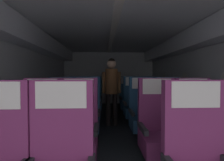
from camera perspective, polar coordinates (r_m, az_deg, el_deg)
name	(u,v)px	position (r m, az deg, el deg)	size (l,w,h in m)	color
ground	(114,133)	(3.63, 0.53, -16.95)	(3.86, 7.60, 0.02)	#23282D
fuselage_shell	(113,56)	(3.73, 0.32, 7.99)	(3.74, 7.25, 2.13)	silver
seat_b_left_window	(40,132)	(2.36, -22.57, -15.38)	(0.50, 0.51, 1.12)	#38383D
seat_b_left_aisle	(78,131)	(2.26, -11.07, -16.11)	(0.50, 0.51, 1.12)	#38383D
seat_b_right_aisle	(196,130)	(2.50, 25.96, -14.45)	(0.50, 0.51, 1.12)	#38383D
seat_b_right_window	(159,130)	(2.34, 15.15, -15.48)	(0.50, 0.51, 1.12)	#38383D
seat_c_left_window	(60,114)	(3.23, -16.75, -10.67)	(0.50, 0.51, 1.12)	#38383D
seat_c_left_aisle	(86,114)	(3.14, -8.49, -10.96)	(0.50, 0.51, 1.12)	#38383D
seat_c_right_aisle	(168,113)	(3.34, 18.05, -10.28)	(0.50, 0.51, 1.12)	#38383D
seat_c_right_window	(143,114)	(3.19, 10.23, -10.77)	(0.50, 0.51, 1.12)	#38383D
seat_d_left_window	(71,105)	(4.13, -13.48, -7.92)	(0.50, 0.51, 1.12)	#38383D
seat_d_left_aisle	(90,105)	(4.06, -7.16, -8.06)	(0.50, 0.51, 1.12)	#38383D
seat_d_right_aisle	(154,105)	(4.22, 13.62, -7.71)	(0.50, 0.51, 1.12)	#38383D
seat_d_right_window	(134,105)	(4.10, 7.24, -7.95)	(0.50, 0.51, 1.12)	#38383D
seat_e_left_window	(77,100)	(5.04, -11.56, -6.15)	(0.50, 0.51, 1.12)	#38383D
seat_e_left_aisle	(93,99)	(4.99, -6.16, -6.21)	(0.50, 0.51, 1.12)	#38383D
seat_e_right_aisle	(145,99)	(5.11, 10.70, -6.04)	(0.50, 0.51, 1.12)	#38383D
seat_e_right_window	(128,99)	(5.01, 5.33, -6.17)	(0.50, 0.51, 1.12)	#38383D
flight_attendant	(112,84)	(3.97, -0.14, -1.27)	(0.43, 0.28, 1.54)	black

